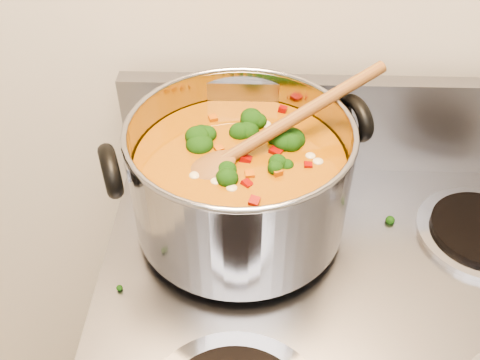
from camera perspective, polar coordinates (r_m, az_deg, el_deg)
name	(u,v)px	position (r m, az deg, el deg)	size (l,w,h in m)	color
stockpot	(240,179)	(0.72, 0.02, 0.14)	(0.35, 0.30, 0.18)	#98979F
wooden_spoon	(256,141)	(0.69, 1.70, 4.15)	(0.28, 0.18, 0.10)	brown
cooktop_crumbs	(138,233)	(0.78, -10.86, -5.58)	(0.11, 0.26, 0.01)	black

